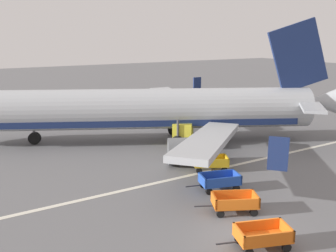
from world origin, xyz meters
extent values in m
plane|color=slate|center=(0.00, 0.00, 0.00)|extent=(220.00, 220.00, 0.00)
cube|color=silver|center=(0.00, 8.22, 0.01)|extent=(120.00, 0.36, 0.01)
cylinder|color=#B2B7BC|center=(3.71, 17.42, 3.15)|extent=(28.45, 16.82, 3.70)
cube|color=navy|center=(3.71, 17.42, 2.13)|extent=(25.69, 15.30, 0.56)
cone|color=#B2B7BC|center=(19.02, 9.70, 3.65)|extent=(5.60, 5.17, 3.52)
cube|color=#B2B7BC|center=(3.63, 8.11, 2.48)|extent=(11.49, 10.52, 1.35)
cube|color=navy|center=(3.05, 1.12, 3.43)|extent=(0.88, 0.96, 1.90)
cylinder|color=slate|center=(3.23, 10.06, 1.13)|extent=(3.80, 3.32, 2.10)
cube|color=#B2B7BC|center=(11.15, 23.02, 2.48)|extent=(3.67, 13.17, 1.35)
cube|color=navy|center=(16.43, 27.64, 3.43)|extent=(1.11, 0.29, 1.90)
cylinder|color=slate|center=(9.35, 22.18, 1.13)|extent=(3.80, 3.32, 2.10)
cube|color=navy|center=(16.03, 11.21, 7.90)|extent=(5.50, 3.01, 6.88)
cube|color=#B2B7BC|center=(14.77, 8.26, 3.75)|extent=(4.94, 4.96, 0.24)
cube|color=#B2B7BC|center=(17.65, 13.97, 3.75)|extent=(2.57, 5.41, 0.24)
cylinder|color=#4C4C51|center=(-5.66, 22.16, 1.57)|extent=(0.20, 0.20, 2.04)
cylinder|color=black|center=(-5.66, 22.16, 0.55)|extent=(1.18, 0.90, 1.10)
cylinder|color=#4C4C51|center=(4.95, 14.33, 1.57)|extent=(0.20, 0.20, 2.04)
cylinder|color=black|center=(4.95, 14.33, 0.55)|extent=(1.18, 0.90, 1.10)
cylinder|color=#4C4C51|center=(6.93, 18.26, 1.57)|extent=(0.20, 0.20, 2.04)
cylinder|color=black|center=(6.93, 18.26, 0.55)|extent=(1.18, 0.90, 1.10)
cube|color=orange|center=(-0.24, -1.24, 0.48)|extent=(2.82, 2.15, 0.08)
cube|color=orange|center=(-0.45, -1.86, 0.80)|extent=(2.39, 0.92, 0.55)
cube|color=orange|center=(-0.02, -0.63, 0.80)|extent=(2.39, 0.92, 0.55)
cube|color=orange|center=(-1.37, -0.85, 0.80)|extent=(0.56, 1.35, 0.55)
cube|color=orange|center=(0.90, -1.64, 0.80)|extent=(0.56, 1.35, 0.55)
cylinder|color=#2D2D33|center=(-1.94, -0.65, 0.44)|extent=(0.97, 0.41, 0.08)
cylinder|color=black|center=(-1.31, -1.46, 0.22)|extent=(0.47, 0.30, 0.44)
cylinder|color=black|center=(-0.94, -0.40, 0.22)|extent=(0.47, 0.30, 0.44)
cylinder|color=black|center=(0.46, -2.08, 0.22)|extent=(0.47, 0.30, 0.44)
cylinder|color=black|center=(0.83, -1.02, 0.22)|extent=(0.47, 0.30, 0.44)
cube|color=orange|center=(1.04, 2.20, 0.48)|extent=(2.86, 2.36, 0.08)
cube|color=orange|center=(0.76, 1.62, 0.80)|extent=(2.29, 1.19, 0.55)
cube|color=orange|center=(1.33, 2.79, 0.80)|extent=(2.29, 1.19, 0.55)
cube|color=orange|center=(-0.04, 2.73, 0.80)|extent=(0.71, 1.30, 0.55)
cube|color=orange|center=(2.12, 1.68, 0.80)|extent=(0.71, 1.30, 0.55)
cylinder|color=#2D2D33|center=(-0.58, 3.00, 0.44)|extent=(0.93, 0.51, 0.08)
cylinder|color=black|center=(-0.05, 2.11, 0.22)|extent=(0.47, 0.34, 0.44)
cylinder|color=black|center=(0.45, 3.12, 0.22)|extent=(0.47, 0.34, 0.44)
cylinder|color=black|center=(1.64, 1.29, 0.22)|extent=(0.47, 0.34, 0.44)
cylinder|color=black|center=(2.13, 2.30, 0.22)|extent=(0.47, 0.34, 0.44)
cube|color=#234CB2|center=(2.31, 5.14, 0.48)|extent=(2.79, 2.05, 0.08)
cube|color=#234CB2|center=(2.13, 4.52, 0.80)|extent=(2.43, 0.80, 0.55)
cube|color=#234CB2|center=(2.50, 5.77, 0.80)|extent=(2.43, 0.80, 0.55)
cube|color=#234CB2|center=(1.16, 5.48, 0.80)|extent=(0.49, 1.37, 0.55)
cube|color=#234CB2|center=(3.46, 4.81, 0.80)|extent=(0.49, 1.37, 0.55)
cylinder|color=#2D2D33|center=(0.59, 5.65, 0.44)|extent=(0.98, 0.36, 0.08)
cylinder|color=black|center=(1.26, 4.87, 0.22)|extent=(0.47, 0.28, 0.44)
cylinder|color=black|center=(1.57, 5.95, 0.22)|extent=(0.47, 0.28, 0.44)
cylinder|color=black|center=(3.05, 4.34, 0.22)|extent=(0.47, 0.28, 0.44)
cylinder|color=black|center=(3.37, 5.42, 0.22)|extent=(0.47, 0.28, 0.44)
cube|color=gold|center=(3.97, 8.29, 0.48)|extent=(2.86, 2.38, 0.08)
cube|color=gold|center=(3.68, 7.71, 0.80)|extent=(2.28, 1.21, 0.55)
cube|color=gold|center=(4.27, 8.87, 0.80)|extent=(2.28, 1.21, 0.55)
cube|color=gold|center=(2.90, 8.83, 0.80)|extent=(0.72, 1.30, 0.55)
cube|color=gold|center=(5.05, 7.75, 0.80)|extent=(0.72, 1.30, 0.55)
cylinder|color=#2D2D33|center=(2.37, 9.10, 0.44)|extent=(0.93, 0.52, 0.08)
cylinder|color=black|center=(2.88, 8.21, 0.22)|extent=(0.46, 0.34, 0.44)
cylinder|color=black|center=(3.39, 9.21, 0.22)|extent=(0.46, 0.34, 0.44)
cylinder|color=black|center=(4.56, 7.37, 0.22)|extent=(0.46, 0.34, 0.44)
cylinder|color=black|center=(5.06, 8.37, 0.22)|extent=(0.46, 0.34, 0.44)
cube|color=slate|center=(7.39, 13.64, 0.50)|extent=(3.59, 3.45, 0.20)
cube|color=yellow|center=(5.88, 14.92, 1.35)|extent=(2.52, 2.55, 1.50)
cube|color=#19232D|center=(5.27, 15.43, 1.50)|extent=(1.10, 1.29, 0.67)
cylinder|color=black|center=(5.32, 14.27, 0.40)|extent=(0.80, 0.75, 0.80)
cylinder|color=black|center=(6.43, 15.58, 0.40)|extent=(0.80, 0.75, 0.80)
cylinder|color=black|center=(7.52, 12.41, 0.40)|extent=(0.80, 0.75, 0.80)
cylinder|color=black|center=(8.63, 13.72, 0.40)|extent=(0.80, 0.75, 0.80)
camera|label=1|loc=(-12.18, -12.47, 9.75)|focal=39.94mm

